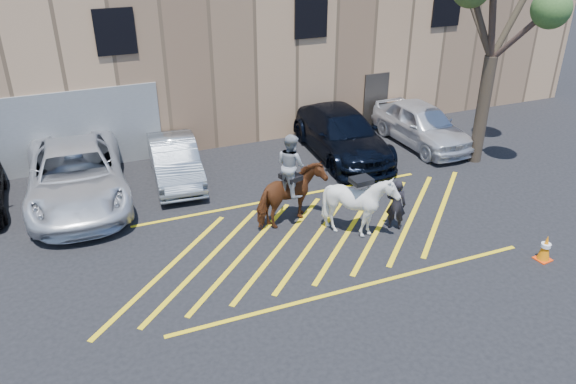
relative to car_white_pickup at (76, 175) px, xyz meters
name	(u,v)px	position (x,y,z in m)	size (l,w,h in m)	color
ground	(312,232)	(5.96, -4.50, -0.87)	(90.00, 90.00, 0.00)	black
car_white_pickup	(76,175)	(0.00, 0.00, 0.00)	(2.88, 6.24, 1.74)	silver
car_silver_sedan	(175,161)	(3.11, 0.33, -0.17)	(1.48, 4.25, 1.40)	#8E949A
car_blue_suv	(341,133)	(9.25, 0.22, -0.05)	(2.30, 5.65, 1.64)	black
car_white_suv	(422,124)	(12.55, -0.06, -0.06)	(1.90, 4.73, 1.61)	silver
handler	(396,205)	(8.24, -5.18, -0.11)	(0.55, 0.36, 1.51)	black
warehouse	(199,25)	(5.95, 7.49, 2.78)	(32.42, 10.20, 7.30)	tan
hatching_zone	(316,237)	(5.96, -4.80, -0.86)	(12.60, 5.12, 0.01)	yellow
mounted_bay	(291,189)	(5.59, -3.82, 0.24)	(2.28, 1.55, 2.76)	#613117
saddled_white	(360,204)	(7.12, -5.09, 0.08)	(1.62, 1.80, 1.88)	silver
traffic_cone	(545,248)	(10.99, -8.06, -0.50)	(0.42, 0.42, 0.73)	#FF3C0A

